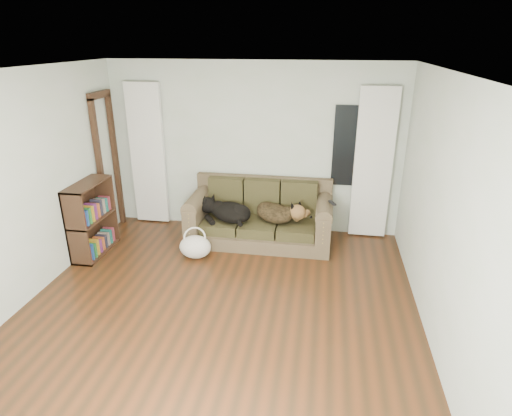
% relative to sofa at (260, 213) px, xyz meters
% --- Properties ---
extents(floor, '(5.00, 5.00, 0.00)m').
position_rel_sofa_xyz_m(floor, '(-0.18, -1.97, -0.45)').
color(floor, '#322010').
rests_on(floor, ground).
extents(ceiling, '(5.00, 5.00, 0.00)m').
position_rel_sofa_xyz_m(ceiling, '(-0.18, -1.97, 2.15)').
color(ceiling, white).
rests_on(ceiling, ground).
extents(wall_back, '(4.50, 0.04, 2.60)m').
position_rel_sofa_xyz_m(wall_back, '(-0.18, 0.53, 0.85)').
color(wall_back, silver).
rests_on(wall_back, ground).
extents(wall_left, '(0.04, 5.00, 2.60)m').
position_rel_sofa_xyz_m(wall_left, '(-2.43, -1.97, 0.85)').
color(wall_left, silver).
rests_on(wall_left, ground).
extents(wall_right, '(0.04, 5.00, 2.60)m').
position_rel_sofa_xyz_m(wall_right, '(2.07, -1.97, 0.85)').
color(wall_right, silver).
rests_on(wall_right, ground).
extents(curtain_left, '(0.55, 0.08, 2.25)m').
position_rel_sofa_xyz_m(curtain_left, '(-1.88, 0.45, 0.70)').
color(curtain_left, white).
rests_on(curtain_left, ground).
extents(curtain_right, '(0.55, 0.08, 2.25)m').
position_rel_sofa_xyz_m(curtain_right, '(1.62, 0.45, 0.70)').
color(curtain_right, white).
rests_on(curtain_right, ground).
extents(window_pane, '(0.50, 0.03, 1.20)m').
position_rel_sofa_xyz_m(window_pane, '(1.27, 0.50, 0.95)').
color(window_pane, black).
rests_on(window_pane, wall_back).
extents(door_casing, '(0.07, 0.60, 2.10)m').
position_rel_sofa_xyz_m(door_casing, '(-2.38, 0.07, 0.60)').
color(door_casing, '#2F1F12').
rests_on(door_casing, ground).
extents(sofa, '(2.11, 0.91, 0.86)m').
position_rel_sofa_xyz_m(sofa, '(0.00, 0.00, 0.00)').
color(sofa, '#413520').
rests_on(sofa, floor).
extents(dog_black_lab, '(0.81, 0.74, 0.28)m').
position_rel_sofa_xyz_m(dog_black_lab, '(-0.46, -0.11, 0.03)').
color(dog_black_lab, black).
rests_on(dog_black_lab, sofa).
extents(dog_shepherd, '(0.78, 0.73, 0.28)m').
position_rel_sofa_xyz_m(dog_shepherd, '(0.27, -0.02, 0.04)').
color(dog_shepherd, black).
rests_on(dog_shepherd, sofa).
extents(tv_remote, '(0.12, 0.19, 0.02)m').
position_rel_sofa_xyz_m(tv_remote, '(1.05, -0.12, 0.28)').
color(tv_remote, black).
rests_on(tv_remote, sofa).
extents(tote_bag, '(0.46, 0.37, 0.33)m').
position_rel_sofa_xyz_m(tote_bag, '(-0.81, -0.68, -0.29)').
color(tote_bag, silver).
rests_on(tote_bag, floor).
extents(bookshelf, '(0.40, 0.87, 1.05)m').
position_rel_sofa_xyz_m(bookshelf, '(-2.27, -0.76, 0.05)').
color(bookshelf, '#2F1F12').
rests_on(bookshelf, floor).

